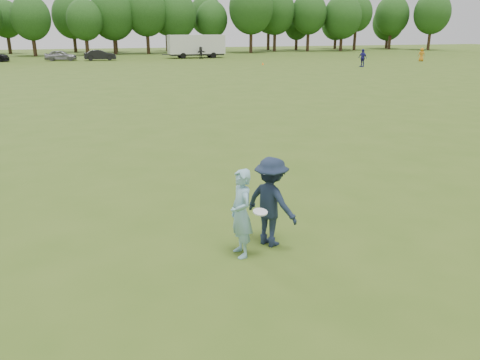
{
  "coord_description": "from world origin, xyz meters",
  "views": [
    {
      "loc": [
        -2.5,
        -7.55,
        4.08
      ],
      "look_at": [
        0.35,
        1.16,
        1.1
      ],
      "focal_mm": 35.0,
      "sensor_mm": 36.0,
      "label": 1
    }
  ],
  "objects": [
    {
      "name": "player_far_b",
      "position": [
        27.02,
        38.98,
        0.96
      ],
      "size": [
        0.76,
        1.21,
        1.92
      ],
      "primitive_type": "imported",
      "rotation": [
        0.0,
        0.0,
        -1.29
      ],
      "color": "navy",
      "rests_on": "ground"
    },
    {
      "name": "treeline",
      "position": [
        2.81,
        76.9,
        6.26
      ],
      "size": [
        130.35,
        18.39,
        11.74
      ],
      "color": "#332114",
      "rests_on": "ground"
    },
    {
      "name": "player_far_c",
      "position": [
        39.28,
        44.52,
        0.85
      ],
      "size": [
        0.97,
        0.81,
        1.7
      ],
      "primitive_type": "imported",
      "rotation": [
        0.0,
        0.0,
        2.75
      ],
      "color": "orange",
      "rests_on": "ground"
    },
    {
      "name": "car_e",
      "position": [
        -5.17,
        60.24,
        0.69
      ],
      "size": [
        4.18,
        2.05,
        1.37
      ],
      "primitive_type": "imported",
      "rotation": [
        0.0,
        0.0,
        1.46
      ],
      "color": "gray",
      "rests_on": "ground"
    },
    {
      "name": "cargo_trailer",
      "position": [
        13.23,
        60.71,
        1.78
      ],
      "size": [
        9.0,
        2.75,
        3.2
      ],
      "color": "silver",
      "rests_on": "ground"
    },
    {
      "name": "disc_in_play",
      "position": [
        0.3,
        -0.16,
        0.9
      ],
      "size": [
        0.32,
        0.32,
        0.08
      ],
      "color": "white",
      "rests_on": "ground"
    },
    {
      "name": "thrower",
      "position": [
        -0.0,
        0.03,
        0.84
      ],
      "size": [
        0.44,
        0.64,
        1.68
      ],
      "primitive_type": "imported",
      "rotation": [
        0.0,
        0.0,
        -1.51
      ],
      "color": "#80B4C6",
      "rests_on": "ground"
    },
    {
      "name": "player_far_d",
      "position": [
        13.38,
        58.57,
        0.84
      ],
      "size": [
        1.57,
        1.26,
        1.67
      ],
      "primitive_type": "imported",
      "rotation": [
        0.0,
        0.0,
        0.58
      ],
      "color": "#262626",
      "rests_on": "ground"
    },
    {
      "name": "car_f",
      "position": [
        -0.22,
        59.36,
        0.68
      ],
      "size": [
        4.16,
        1.54,
        1.36
      ],
      "primitive_type": "imported",
      "rotation": [
        0.0,
        0.0,
        1.55
      ],
      "color": "black",
      "rests_on": "ground"
    },
    {
      "name": "field_cone",
      "position": [
        17.57,
        45.14,
        0.15
      ],
      "size": [
        0.28,
        0.28,
        0.3
      ],
      "primitive_type": "cone",
      "color": "orange",
      "rests_on": "ground"
    },
    {
      "name": "defender",
      "position": [
        0.7,
        0.29,
        0.89
      ],
      "size": [
        1.14,
        1.32,
        1.77
      ],
      "primitive_type": "imported",
      "rotation": [
        0.0,
        0.0,
        2.09
      ],
      "color": "#192439",
      "rests_on": "ground"
    },
    {
      "name": "ground",
      "position": [
        0.0,
        0.0,
        0.0
      ],
      "size": [
        200.0,
        200.0,
        0.0
      ],
      "primitive_type": "plane",
      "color": "#395518",
      "rests_on": "ground"
    }
  ]
}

